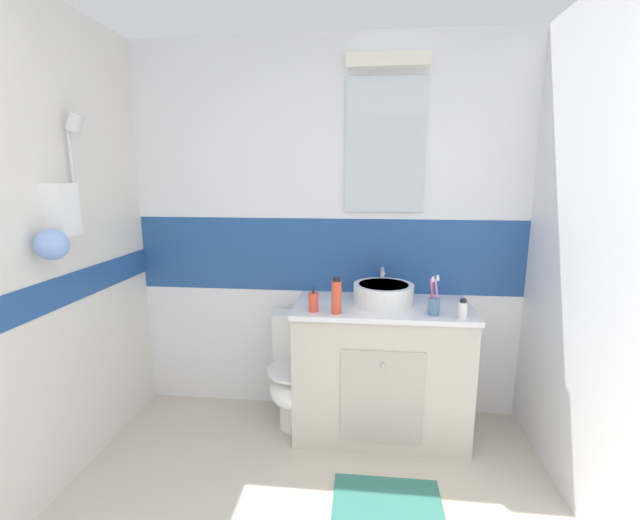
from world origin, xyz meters
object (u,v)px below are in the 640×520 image
soap_dispenser (313,302)px  shampoo_bottle_tall (336,296)px  toothbrush_cup (434,304)px  lotion_bottle_short (463,309)px  toilet (298,374)px  sink_basin (383,293)px

soap_dispenser → shampoo_bottle_tall: 0.14m
toothbrush_cup → lotion_bottle_short: 0.16m
soap_dispenser → shampoo_bottle_tall: size_ratio=0.72×
soap_dispenser → lotion_bottle_short: 0.84m
toilet → lotion_bottle_short: (0.97, -0.23, 0.55)m
lotion_bottle_short → shampoo_bottle_tall: bearing=179.2°
toothbrush_cup → lotion_bottle_short: bearing=-13.8°
toilet → toothbrush_cup: toothbrush_cup is taller
sink_basin → shampoo_bottle_tall: shampoo_bottle_tall is taller
toothbrush_cup → soap_dispenser: toothbrush_cup is taller
soap_dispenser → toilet: bearing=122.7°
toilet → shampoo_bottle_tall: bearing=-39.8°
toilet → sink_basin: bearing=2.3°
shampoo_bottle_tall → sink_basin: bearing=41.2°
sink_basin → shampoo_bottle_tall: (-0.28, -0.24, 0.04)m
lotion_bottle_short → toothbrush_cup: bearing=166.2°
sink_basin → toothbrush_cup: (0.28, -0.21, -0.00)m
toothbrush_cup → soap_dispenser: size_ratio=1.54×
sink_basin → toothbrush_cup: toothbrush_cup is taller
toothbrush_cup → shampoo_bottle_tall: size_ratio=1.11×
sink_basin → soap_dispenser: size_ratio=2.75×
toothbrush_cup → shampoo_bottle_tall: (-0.55, -0.03, 0.04)m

